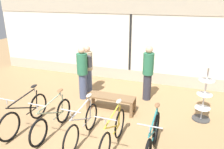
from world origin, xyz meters
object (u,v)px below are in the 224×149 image
object	(u,v)px
bicycle_right	(113,133)
accessory_rack	(204,97)
bicycle_far_left	(25,114)
bicycle_far_right	(152,141)
customer_near_rack	(88,68)
customer_mid_floor	(148,72)
bicycle_left	(52,119)
display_bench	(111,99)
customer_by_window	(83,71)
bicycle_center	(82,125)

from	to	relation	value
bicycle_right	accessory_rack	size ratio (longest dim) A/B	1.03
bicycle_far_left	bicycle_far_right	size ratio (longest dim) A/B	0.98
bicycle_far_left	customer_near_rack	bearing A→B (deg)	79.55
bicycle_far_left	customer_mid_floor	distance (m)	3.77
bicycle_left	bicycle_far_right	distance (m)	2.46
bicycle_right	customer_near_rack	size ratio (longest dim) A/B	1.04
bicycle_far_left	customer_mid_floor	world-z (taller)	customer_mid_floor
bicycle_left	customer_mid_floor	xyz separation A→B (m)	(1.83, 2.63, 0.58)
bicycle_right	display_bench	size ratio (longest dim) A/B	1.21
bicycle_right	customer_by_window	bearing A→B (deg)	129.88
display_bench	bicycle_center	bearing A→B (deg)	-95.95
bicycle_left	bicycle_center	xyz separation A→B (m)	(0.83, -0.03, 0.02)
bicycle_far_right	accessory_rack	bearing A→B (deg)	62.22
customer_by_window	accessory_rack	bearing A→B (deg)	-2.24
accessory_rack	customer_by_window	xyz separation A→B (m)	(-3.66, 0.14, 0.26)
bicycle_far_left	accessory_rack	world-z (taller)	accessory_rack
bicycle_left	customer_mid_floor	world-z (taller)	customer_mid_floor
display_bench	customer_near_rack	size ratio (longest dim) A/B	0.85
bicycle_far_right	customer_near_rack	distance (m)	3.87
customer_by_window	bicycle_center	bearing A→B (deg)	-64.24
bicycle_far_left	accessory_rack	bearing A→B (deg)	24.43
bicycle_far_left	bicycle_far_right	world-z (taller)	bicycle_far_right
bicycle_far_left	bicycle_far_right	distance (m)	3.23
bicycle_far_left	bicycle_right	world-z (taller)	bicycle_far_left
accessory_rack	customer_by_window	bearing A→B (deg)	177.76
display_bench	customer_near_rack	distance (m)	1.75
bicycle_right	customer_by_window	size ratio (longest dim) A/B	0.97
bicycle_left	customer_near_rack	xyz separation A→B (m)	(-0.28, 2.62, 0.49)
display_bench	customer_near_rack	xyz separation A→B (m)	(-1.26, 1.12, 0.47)
bicycle_far_right	bicycle_center	bearing A→B (deg)	178.25
bicycle_left	accessory_rack	bearing A→B (deg)	28.33
accessory_rack	customer_near_rack	xyz separation A→B (m)	(-3.77, 0.74, 0.18)
bicycle_far_left	accessory_rack	xyz separation A→B (m)	(4.26, 1.94, 0.29)
customer_by_window	customer_mid_floor	size ratio (longest dim) A/B	0.98
accessory_rack	display_bench	world-z (taller)	accessory_rack
bicycle_right	customer_mid_floor	xyz separation A→B (m)	(0.22, 2.73, 0.55)
bicycle_left	display_bench	bearing A→B (deg)	56.63
bicycle_far_right	customer_by_window	xyz separation A→B (m)	(-2.62, 2.11, 0.54)
customer_mid_floor	customer_by_window	bearing A→B (deg)	-163.12
bicycle_center	bicycle_left	bearing A→B (deg)	177.84
bicycle_left	customer_near_rack	world-z (taller)	customer_near_rack
bicycle_far_right	customer_by_window	world-z (taller)	customer_by_window
bicycle_far_left	bicycle_center	size ratio (longest dim) A/B	1.05
bicycle_right	bicycle_far_right	xyz separation A→B (m)	(0.85, 0.01, 0.01)
customer_near_rack	accessory_rack	bearing A→B (deg)	-11.07
bicycle_far_left	customer_mid_floor	bearing A→B (deg)	45.96
bicycle_left	display_bench	distance (m)	1.80
bicycle_left	bicycle_center	world-z (taller)	bicycle_center
bicycle_far_right	customer_near_rack	size ratio (longest dim) A/B	1.11
bicycle_left	customer_near_rack	size ratio (longest dim) A/B	1.04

